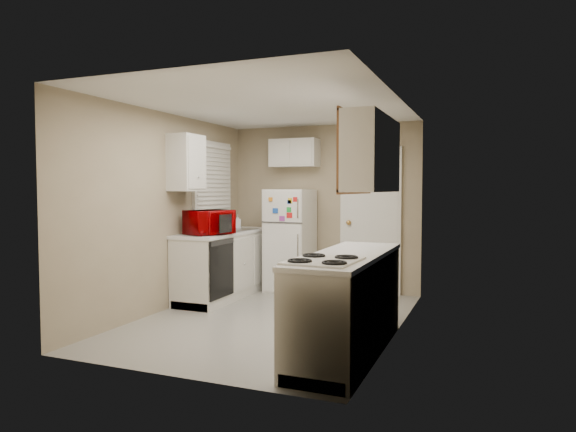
% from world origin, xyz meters
% --- Properties ---
extents(floor, '(3.80, 3.80, 0.00)m').
position_xyz_m(floor, '(0.00, 0.00, 0.00)').
color(floor, '#AAA8A1').
rests_on(floor, ground).
extents(ceiling, '(3.80, 3.80, 0.00)m').
position_xyz_m(ceiling, '(0.00, 0.00, 2.40)').
color(ceiling, white).
rests_on(ceiling, floor).
extents(wall_left, '(3.80, 3.80, 0.00)m').
position_xyz_m(wall_left, '(-1.40, 0.00, 1.20)').
color(wall_left, tan).
rests_on(wall_left, floor).
extents(wall_right, '(3.80, 3.80, 0.00)m').
position_xyz_m(wall_right, '(1.40, 0.00, 1.20)').
color(wall_right, tan).
rests_on(wall_right, floor).
extents(wall_back, '(2.80, 2.80, 0.00)m').
position_xyz_m(wall_back, '(0.00, 1.90, 1.20)').
color(wall_back, tan).
rests_on(wall_back, floor).
extents(wall_front, '(2.80, 2.80, 0.00)m').
position_xyz_m(wall_front, '(0.00, -1.90, 1.20)').
color(wall_front, tan).
rests_on(wall_front, floor).
extents(left_counter, '(0.60, 1.80, 0.90)m').
position_xyz_m(left_counter, '(-1.10, 0.90, 0.45)').
color(left_counter, silver).
rests_on(left_counter, floor).
extents(dishwasher, '(0.03, 0.58, 0.72)m').
position_xyz_m(dishwasher, '(-0.81, 0.30, 0.49)').
color(dishwasher, black).
rests_on(dishwasher, floor).
extents(sink, '(0.54, 0.74, 0.16)m').
position_xyz_m(sink, '(-1.10, 1.05, 0.86)').
color(sink, gray).
rests_on(sink, left_counter).
extents(microwave, '(0.64, 0.51, 0.37)m').
position_xyz_m(microwave, '(-1.03, 0.38, 1.05)').
color(microwave, '#930002').
rests_on(microwave, left_counter).
extents(soap_bottle, '(0.12, 0.12, 0.20)m').
position_xyz_m(soap_bottle, '(-1.15, 1.39, 1.00)').
color(soap_bottle, white).
rests_on(soap_bottle, left_counter).
extents(window_blinds, '(0.10, 0.98, 1.08)m').
position_xyz_m(window_blinds, '(-1.36, 1.05, 1.60)').
color(window_blinds, silver).
rests_on(window_blinds, wall_left).
extents(upper_cabinet_left, '(0.30, 0.45, 0.70)m').
position_xyz_m(upper_cabinet_left, '(-1.25, 0.22, 1.80)').
color(upper_cabinet_left, silver).
rests_on(upper_cabinet_left, wall_left).
extents(refrigerator, '(0.63, 0.61, 1.47)m').
position_xyz_m(refrigerator, '(-0.40, 1.57, 0.74)').
color(refrigerator, white).
rests_on(refrigerator, floor).
extents(cabinet_over_fridge, '(0.70, 0.30, 0.40)m').
position_xyz_m(cabinet_over_fridge, '(-0.40, 1.75, 2.00)').
color(cabinet_over_fridge, silver).
rests_on(cabinet_over_fridge, wall_back).
extents(interior_door, '(0.86, 0.06, 2.08)m').
position_xyz_m(interior_door, '(0.70, 1.86, 1.02)').
color(interior_door, white).
rests_on(interior_door, floor).
extents(right_counter, '(0.60, 2.00, 0.90)m').
position_xyz_m(right_counter, '(1.10, -0.80, 0.45)').
color(right_counter, silver).
rests_on(right_counter, floor).
extents(stove, '(0.54, 0.66, 0.78)m').
position_xyz_m(stove, '(1.06, -1.37, 0.39)').
color(stove, white).
rests_on(stove, floor).
extents(upper_cabinet_right, '(0.30, 1.20, 0.70)m').
position_xyz_m(upper_cabinet_right, '(1.25, -0.50, 1.80)').
color(upper_cabinet_right, silver).
rests_on(upper_cabinet_right, wall_right).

